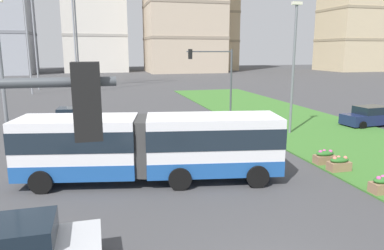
{
  "coord_description": "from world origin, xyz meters",
  "views": [
    {
      "loc": [
        -4.15,
        -6.82,
        5.91
      ],
      "look_at": [
        0.32,
        10.44,
        2.2
      ],
      "focal_mm": 33.63,
      "sensor_mm": 36.0,
      "label": 1
    }
  ],
  "objects_px": {
    "flower_planter_2": "(339,164)",
    "apartment_tower_eastcentre": "(206,1)",
    "articulated_bus": "(151,146)",
    "apartment_tower_westcentre": "(94,2)",
    "car_navy_sedan": "(370,117)",
    "streetlight_median": "(294,64)",
    "traffic_light_far_right": "(217,72)",
    "flower_planter_1": "(384,184)",
    "streetlight_left": "(2,80)",
    "flower_planter_3": "(325,157)",
    "car_grey_wagon": "(76,118)"
  },
  "relations": [
    {
      "from": "flower_planter_3",
      "to": "apartment_tower_eastcentre",
      "type": "distance_m",
      "value": 99.88
    },
    {
      "from": "flower_planter_2",
      "to": "flower_planter_3",
      "type": "distance_m",
      "value": 1.18
    },
    {
      "from": "flower_planter_2",
      "to": "traffic_light_far_right",
      "type": "relative_size",
      "value": 0.18
    },
    {
      "from": "articulated_bus",
      "to": "apartment_tower_eastcentre",
      "type": "relative_size",
      "value": 0.29
    },
    {
      "from": "articulated_bus",
      "to": "streetlight_left",
      "type": "xyz_separation_m",
      "value": [
        -6.5,
        2.72,
        2.9
      ]
    },
    {
      "from": "car_grey_wagon",
      "to": "traffic_light_far_right",
      "type": "bearing_deg",
      "value": 0.06
    },
    {
      "from": "streetlight_median",
      "to": "apartment_tower_eastcentre",
      "type": "bearing_deg",
      "value": 77.17
    },
    {
      "from": "articulated_bus",
      "to": "flower_planter_3",
      "type": "xyz_separation_m",
      "value": [
        9.14,
        0.02,
        -1.23
      ]
    },
    {
      "from": "flower_planter_1",
      "to": "streetlight_median",
      "type": "distance_m",
      "value": 12.11
    },
    {
      "from": "articulated_bus",
      "to": "traffic_light_far_right",
      "type": "height_order",
      "value": "traffic_light_far_right"
    },
    {
      "from": "car_grey_wagon",
      "to": "apartment_tower_eastcentre",
      "type": "relative_size",
      "value": 0.11
    },
    {
      "from": "articulated_bus",
      "to": "streetlight_median",
      "type": "height_order",
      "value": "streetlight_median"
    },
    {
      "from": "flower_planter_2",
      "to": "streetlight_left",
      "type": "distance_m",
      "value": 16.64
    },
    {
      "from": "flower_planter_2",
      "to": "streetlight_median",
      "type": "height_order",
      "value": "streetlight_median"
    },
    {
      "from": "flower_planter_1",
      "to": "apartment_tower_westcentre",
      "type": "relative_size",
      "value": 0.03
    },
    {
      "from": "car_grey_wagon",
      "to": "apartment_tower_eastcentre",
      "type": "xyz_separation_m",
      "value": [
        35.2,
        82.26,
        19.98
      ]
    },
    {
      "from": "flower_planter_3",
      "to": "traffic_light_far_right",
      "type": "distance_m",
      "value": 13.65
    },
    {
      "from": "traffic_light_far_right",
      "to": "streetlight_left",
      "type": "relative_size",
      "value": 0.73
    },
    {
      "from": "articulated_bus",
      "to": "apartment_tower_westcentre",
      "type": "relative_size",
      "value": 0.32
    },
    {
      "from": "streetlight_left",
      "to": "apartment_tower_eastcentre",
      "type": "xyz_separation_m",
      "value": [
        37.66,
        92.59,
        16.18
      ]
    },
    {
      "from": "flower_planter_3",
      "to": "traffic_light_far_right",
      "type": "bearing_deg",
      "value": 97.37
    },
    {
      "from": "articulated_bus",
      "to": "flower_planter_1",
      "type": "relative_size",
      "value": 10.97
    },
    {
      "from": "flower_planter_1",
      "to": "car_grey_wagon",
      "type": "bearing_deg",
      "value": 127.63
    },
    {
      "from": "car_navy_sedan",
      "to": "traffic_light_far_right",
      "type": "relative_size",
      "value": 0.75
    },
    {
      "from": "flower_planter_3",
      "to": "streetlight_median",
      "type": "relative_size",
      "value": 0.12
    },
    {
      "from": "car_navy_sedan",
      "to": "traffic_light_far_right",
      "type": "xyz_separation_m",
      "value": [
        -11.12,
        5.15,
        3.39
      ]
    },
    {
      "from": "flower_planter_3",
      "to": "apartment_tower_westcentre",
      "type": "height_order",
      "value": "apartment_tower_westcentre"
    },
    {
      "from": "car_grey_wagon",
      "to": "streetlight_median",
      "type": "relative_size",
      "value": 0.5
    },
    {
      "from": "flower_planter_2",
      "to": "traffic_light_far_right",
      "type": "height_order",
      "value": "traffic_light_far_right"
    },
    {
      "from": "car_navy_sedan",
      "to": "flower_planter_3",
      "type": "distance_m",
      "value": 12.3
    },
    {
      "from": "streetlight_median",
      "to": "apartment_tower_eastcentre",
      "type": "distance_m",
      "value": 91.94
    },
    {
      "from": "articulated_bus",
      "to": "apartment_tower_eastcentre",
      "type": "distance_m",
      "value": 102.07
    },
    {
      "from": "car_navy_sedan",
      "to": "streetlight_median",
      "type": "distance_m",
      "value": 8.7
    },
    {
      "from": "traffic_light_far_right",
      "to": "apartment_tower_westcentre",
      "type": "distance_m",
      "value": 81.56
    },
    {
      "from": "apartment_tower_eastcentre",
      "to": "traffic_light_far_right",
      "type": "bearing_deg",
      "value": -106.07
    },
    {
      "from": "articulated_bus",
      "to": "car_navy_sedan",
      "type": "xyz_separation_m",
      "value": [
        18.58,
        7.9,
        -0.9
      ]
    },
    {
      "from": "car_grey_wagon",
      "to": "apartment_tower_eastcentre",
      "type": "distance_m",
      "value": 91.68
    },
    {
      "from": "streetlight_left",
      "to": "apartment_tower_eastcentre",
      "type": "relative_size",
      "value": 0.2
    },
    {
      "from": "car_grey_wagon",
      "to": "apartment_tower_westcentre",
      "type": "relative_size",
      "value": 0.12
    },
    {
      "from": "articulated_bus",
      "to": "streetlight_median",
      "type": "relative_size",
      "value": 1.32
    },
    {
      "from": "flower_planter_1",
      "to": "articulated_bus",
      "type": "bearing_deg",
      "value": 156.04
    },
    {
      "from": "car_navy_sedan",
      "to": "streetlight_left",
      "type": "bearing_deg",
      "value": -168.32
    },
    {
      "from": "articulated_bus",
      "to": "flower_planter_1",
      "type": "xyz_separation_m",
      "value": [
        9.14,
        -4.06,
        -1.23
      ]
    },
    {
      "from": "flower_planter_3",
      "to": "apartment_tower_westcentre",
      "type": "distance_m",
      "value": 95.17
    },
    {
      "from": "flower_planter_2",
      "to": "flower_planter_3",
      "type": "relative_size",
      "value": 1.0
    },
    {
      "from": "articulated_bus",
      "to": "apartment_tower_westcentre",
      "type": "xyz_separation_m",
      "value": [
        -2.37,
        92.62,
        17.47
      ]
    },
    {
      "from": "car_grey_wagon",
      "to": "apartment_tower_eastcentre",
      "type": "height_order",
      "value": "apartment_tower_eastcentre"
    },
    {
      "from": "traffic_light_far_right",
      "to": "flower_planter_2",
      "type": "bearing_deg",
      "value": -83.24
    },
    {
      "from": "flower_planter_3",
      "to": "apartment_tower_westcentre",
      "type": "bearing_deg",
      "value": 97.08
    },
    {
      "from": "flower_planter_2",
      "to": "apartment_tower_eastcentre",
      "type": "relative_size",
      "value": 0.03
    }
  ]
}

